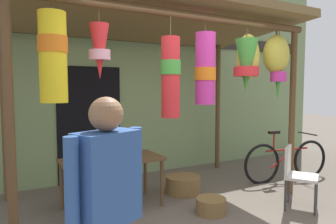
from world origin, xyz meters
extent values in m
cube|color=#7A9360|center=(0.00, 2.51, 2.09)|extent=(10.02, 0.25, 4.18)
cube|color=#2D2823|center=(0.00, 2.37, 2.59)|extent=(9.01, 0.04, 0.24)
cube|color=black|center=(-0.60, 2.38, 1.00)|extent=(1.10, 0.03, 2.00)
cylinder|color=brown|center=(-1.91, 0.23, 1.25)|extent=(0.09, 0.09, 2.50)
cylinder|color=brown|center=(1.91, 0.23, 1.25)|extent=(0.09, 0.09, 2.50)
cylinder|color=brown|center=(-1.91, 2.03, 1.25)|extent=(0.09, 0.09, 2.50)
cylinder|color=brown|center=(1.91, 2.03, 1.25)|extent=(0.09, 0.09, 2.50)
cylinder|color=brown|center=(0.00, 0.23, 2.50)|extent=(4.03, 0.10, 0.10)
cylinder|color=brown|center=(0.00, 2.03, 2.65)|extent=(4.03, 0.10, 0.10)
cube|color=olive|center=(0.00, 1.13, 2.62)|extent=(4.33, 2.30, 0.32)
cylinder|color=brown|center=(-1.51, 0.25, 2.41)|extent=(0.01, 0.01, 0.09)
cylinder|color=yellow|center=(-1.51, 0.25, 1.93)|extent=(0.26, 0.26, 0.88)
cylinder|color=orange|center=(-1.51, 0.25, 2.05)|extent=(0.28, 0.28, 0.16)
cylinder|color=brown|center=(-1.03, 0.30, 2.38)|extent=(0.01, 0.01, 0.14)
cone|color=red|center=(-1.03, 0.30, 2.02)|extent=(0.21, 0.21, 0.59)
cylinder|color=pink|center=(-1.03, 0.30, 1.98)|extent=(0.23, 0.23, 0.11)
cylinder|color=brown|center=(-0.23, 0.20, 2.34)|extent=(0.01, 0.01, 0.23)
cylinder|color=red|center=(-0.23, 0.20, 1.75)|extent=(0.22, 0.22, 0.93)
cylinder|color=green|center=(-0.23, 0.20, 1.87)|extent=(0.23, 0.23, 0.17)
cylinder|color=brown|center=(0.36, 0.33, 2.39)|extent=(0.01, 0.01, 0.11)
cylinder|color=#D13399|center=(0.36, 0.33, 1.88)|extent=(0.26, 0.26, 0.92)
cylinder|color=orange|center=(0.36, 0.33, 1.81)|extent=(0.28, 0.28, 0.16)
cylinder|color=brown|center=(0.99, 0.25, 2.37)|extent=(0.01, 0.01, 0.16)
cone|color=green|center=(0.99, 0.25, 1.94)|extent=(0.32, 0.32, 0.72)
cylinder|color=red|center=(0.99, 0.25, 1.86)|extent=(0.34, 0.34, 0.13)
cylinder|color=brown|center=(1.58, 0.22, 2.35)|extent=(0.01, 0.01, 0.21)
cone|color=green|center=(1.58, 0.22, 1.85)|extent=(0.21, 0.21, 0.79)
cylinder|color=#D13399|center=(1.58, 0.22, 1.80)|extent=(0.23, 0.23, 0.14)
cylinder|color=#4C3D23|center=(1.56, 0.25, 2.42)|extent=(0.02, 0.02, 0.06)
ellipsoid|color=gold|center=(1.56, 0.25, 2.12)|extent=(0.40, 0.34, 0.56)
cylinder|color=#4C3D23|center=(1.09, 0.32, 2.42)|extent=(0.02, 0.02, 0.07)
ellipsoid|color=gold|center=(1.09, 0.32, 2.07)|extent=(0.34, 0.29, 0.63)
cube|color=brown|center=(-0.67, 1.02, 0.67)|extent=(1.33, 0.64, 0.04)
cylinder|color=brown|center=(-1.29, 0.74, 0.32)|extent=(0.05, 0.05, 0.65)
cylinder|color=brown|center=(-0.05, 0.74, 0.32)|extent=(0.05, 0.05, 0.65)
cylinder|color=brown|center=(-1.29, 1.29, 0.32)|extent=(0.05, 0.05, 0.65)
cylinder|color=brown|center=(-0.05, 1.29, 0.32)|extent=(0.05, 0.05, 0.65)
ellipsoid|color=green|center=(-0.62, 0.99, 0.76)|extent=(0.65, 0.45, 0.15)
ellipsoid|color=yellow|center=(-0.53, 0.94, 0.77)|extent=(0.29, 0.23, 0.10)
cube|color=beige|center=(1.55, -0.26, 0.44)|extent=(0.55, 0.55, 0.04)
cube|color=beige|center=(1.45, -0.10, 0.64)|extent=(0.36, 0.25, 0.40)
cylinder|color=#333338|center=(1.49, -0.51, 0.22)|extent=(0.03, 0.03, 0.44)
cylinder|color=#333338|center=(1.80, -0.31, 0.22)|extent=(0.03, 0.03, 0.44)
cylinder|color=#333338|center=(1.30, -0.20, 0.22)|extent=(0.03, 0.03, 0.44)
cylinder|color=#333338|center=(1.60, -0.01, 0.22)|extent=(0.03, 0.03, 0.44)
cylinder|color=brown|center=(0.39, 0.21, 0.10)|extent=(0.39, 0.39, 0.20)
cylinder|color=brown|center=(0.49, 1.06, 0.13)|extent=(0.54, 0.54, 0.27)
torus|color=black|center=(2.96, 0.66, 0.33)|extent=(0.71, 0.17, 0.71)
torus|color=black|center=(1.94, 0.83, 0.33)|extent=(0.71, 0.17, 0.71)
cylinder|color=maroon|center=(2.45, 0.74, 0.55)|extent=(0.88, 0.18, 0.04)
cylinder|color=maroon|center=(2.35, 0.76, 0.38)|extent=(0.49, 0.12, 0.31)
cylinder|color=maroon|center=(2.17, 0.79, 0.71)|extent=(0.03, 0.03, 0.30)
cube|color=black|center=(2.17, 0.79, 0.87)|extent=(0.21, 0.11, 0.05)
cylinder|color=#262628|center=(2.88, 0.67, 0.81)|extent=(0.10, 0.44, 0.02)
cube|color=#2D5193|center=(-1.43, -1.10, 1.07)|extent=(0.45, 0.35, 0.59)
cylinder|color=#2D5193|center=(-1.66, -1.20, 1.10)|extent=(0.08, 0.08, 0.53)
cylinder|color=#2D5193|center=(-1.19, -1.01, 1.10)|extent=(0.08, 0.08, 0.53)
sphere|color=#896042|center=(-1.43, -1.10, 1.47)|extent=(0.21, 0.21, 0.21)
camera|label=1|loc=(-2.02, -2.95, 1.64)|focal=33.20mm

